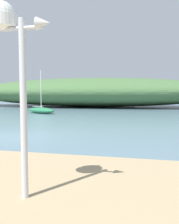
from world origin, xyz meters
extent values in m
plane|color=slate|center=(0.00, 0.00, 0.00)|extent=(120.00, 120.00, 0.00)
ellipsoid|color=#476B3D|center=(-2.63, 27.25, 2.21)|extent=(40.66, 13.78, 4.42)
cylinder|color=silver|center=(4.13, -6.72, 1.78)|extent=(0.12, 0.12, 3.17)
cylinder|color=silver|center=(4.13, -6.72, 3.20)|extent=(0.80, 0.07, 0.07)
cylinder|color=white|center=(3.73, -6.72, 3.33)|extent=(0.56, 0.56, 0.20)
sphere|color=white|center=(3.73, -6.72, 3.43)|extent=(0.52, 0.52, 0.52)
cone|color=silver|center=(4.53, -6.72, 3.26)|extent=(0.24, 0.22, 0.22)
ellipsoid|color=#287A4C|center=(-4.53, 13.24, 0.31)|extent=(3.84, 2.68, 0.62)
cylinder|color=silver|center=(-4.53, 13.24, 2.43)|extent=(0.08, 0.08, 4.01)
cylinder|color=silver|center=(-5.03, 13.48, 0.68)|extent=(1.52, 0.77, 0.06)
camera|label=1|loc=(6.28, -10.75, 2.08)|focal=40.27mm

